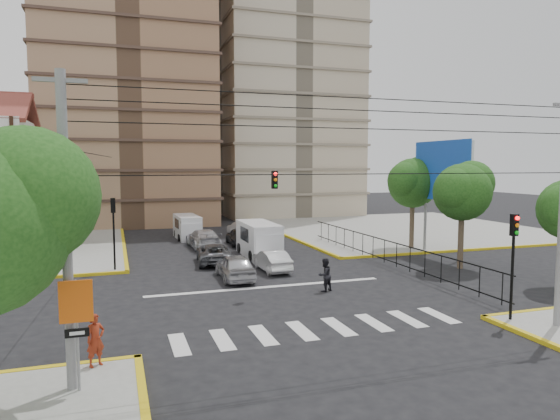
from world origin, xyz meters
name	(u,v)px	position (x,y,z in m)	size (l,w,h in m)	color
ground	(275,292)	(0.00, 0.00, 0.00)	(160.00, 160.00, 0.00)	black
sidewalk_ne	(401,228)	(20.00, 20.00, 0.07)	(26.00, 26.00, 0.15)	gray
crosswalk_stripes	(320,328)	(0.00, -6.00, 0.01)	(12.00, 2.40, 0.01)	silver
stop_line	(268,287)	(0.00, 1.20, 0.01)	(13.00, 0.40, 0.01)	silver
tower_tan	(125,8)	(-6.00, 36.00, 24.00)	(18.00, 16.00, 48.00)	#94684A
tower_beige	(283,32)	(14.00, 40.00, 24.00)	(17.00, 16.00, 48.00)	#BDAC8F
park_fence	(384,265)	(9.00, 4.50, 0.00)	(0.10, 22.50, 1.66)	black
billboard	(443,173)	(14.45, 6.00, 6.00)	(0.36, 6.20, 8.10)	slate
tree_park_a	(463,189)	(13.08, 2.01, 5.01)	(4.41, 3.60, 6.83)	#473828
tree_park_c	(414,181)	(14.09, 9.01, 5.34)	(4.65, 3.80, 7.25)	#473828
tree_tudor	(54,183)	(-11.90, 16.01, 5.22)	(5.39, 4.40, 7.43)	#473828
traffic_light_se	(513,249)	(7.80, -7.80, 3.11)	(0.28, 0.22, 4.40)	black
traffic_light_nw	(114,222)	(-7.80, 7.80, 3.11)	(0.28, 0.22, 4.40)	black
traffic_light_hanging	(288,179)	(0.00, -2.04, 5.90)	(18.00, 9.12, 0.92)	black
utility_pole_sw	(66,229)	(-9.00, -9.00, 4.77)	(1.40, 0.28, 9.00)	slate
district_sign	(76,312)	(-8.80, -9.24, 2.45)	(0.90, 0.12, 3.20)	slate
van_right_lane	(260,240)	(2.05, 9.86, 1.18)	(2.25, 5.38, 2.42)	silver
van_left_lane	(188,228)	(-1.66, 20.05, 1.01)	(2.00, 4.68, 2.08)	silver
car_silver_front_left	(235,267)	(-1.25, 3.52, 0.75)	(1.76, 4.38, 1.49)	#A7A7AC
car_white_front_right	(272,260)	(1.42, 5.06, 0.65)	(1.38, 3.95, 1.30)	white
car_grey_mid_left	(214,253)	(-1.51, 8.57, 0.66)	(2.18, 4.74, 1.32)	#55575C
car_silver_rear_left	(203,238)	(-1.13, 14.96, 0.75)	(2.10, 5.15, 1.50)	silver
car_darkgrey_mid_right	(239,236)	(1.92, 15.42, 0.73)	(1.72, 4.27, 1.45)	#252527
car_white_rear_right	(242,229)	(3.29, 20.15, 0.69)	(1.46, 4.19, 1.38)	white
pedestrian_sw_corner	(96,340)	(-8.40, -7.50, 1.00)	(0.62, 0.41, 1.71)	maroon
pedestrian_crosswalk	(325,275)	(2.54, -0.59, 0.86)	(0.84, 0.65, 1.73)	black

